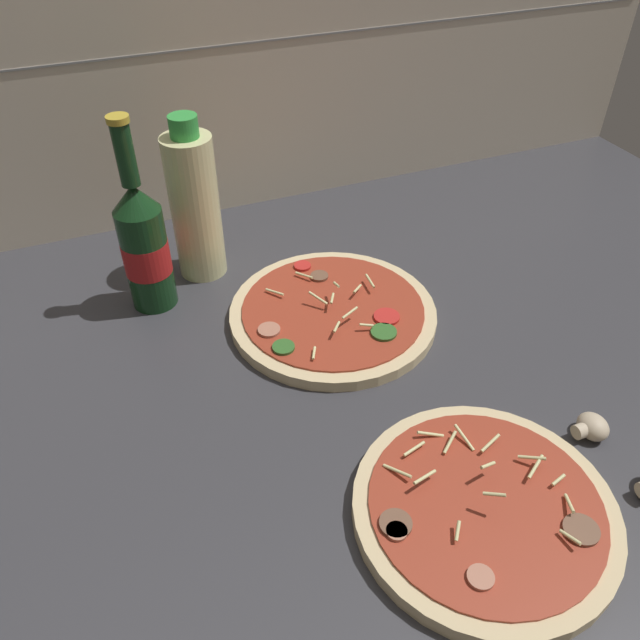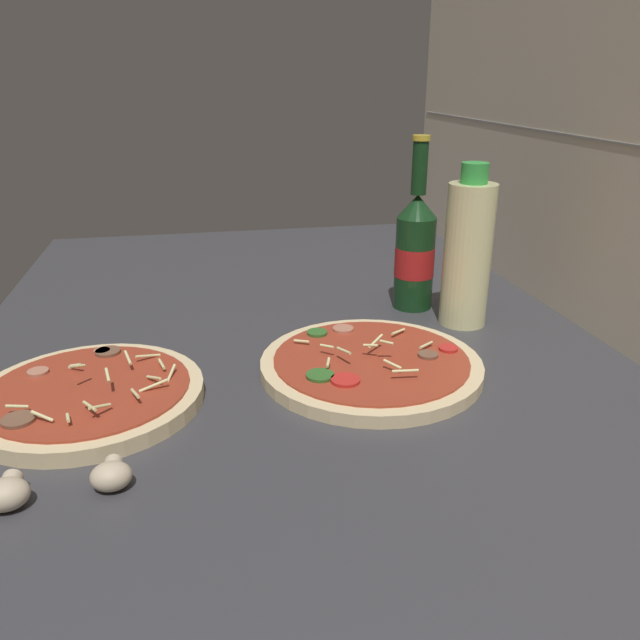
{
  "view_description": "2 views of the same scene",
  "coord_description": "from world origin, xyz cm",
  "views": [
    {
      "loc": [
        -25.27,
        -52.59,
        58.14
      ],
      "look_at": [
        -1.71,
        5.45,
        6.3
      ],
      "focal_mm": 35.0,
      "sensor_mm": 36.0,
      "label": 1
    },
    {
      "loc": [
        72.28,
        -11.34,
        38.67
      ],
      "look_at": [
        -4.8,
        3.92,
        7.57
      ],
      "focal_mm": 35.0,
      "sensor_mm": 36.0,
      "label": 2
    }
  ],
  "objects": [
    {
      "name": "mushroom_left",
      "position": [
        21.84,
        -29.84,
        3.94
      ],
      "size": [
        4.32,
        4.11,
        2.88
      ],
      "color": "beige",
      "rests_on": "counter_slab"
    },
    {
      "name": "beer_bottle",
      "position": [
        -20.47,
        22.66,
        12.26
      ],
      "size": [
        6.44,
        6.44,
        27.56
      ],
      "color": "#143819",
      "rests_on": "counter_slab"
    },
    {
      "name": "counter_slab",
      "position": [
        0.0,
        0.0,
        1.25
      ],
      "size": [
        160.0,
        90.0,
        2.5
      ],
      "color": "#38383D",
      "rests_on": "ground"
    },
    {
      "name": "oil_bottle",
      "position": [
        -12.05,
        27.88,
        13.74
      ],
      "size": [
        7.14,
        7.14,
        24.45
      ],
      "color": "beige",
      "rests_on": "counter_slab"
    },
    {
      "name": "mushroom_right",
      "position": [
        20.74,
        -20.99,
        3.85
      ],
      "size": [
        4.04,
        3.85,
        2.69
      ],
      "color": "beige",
      "rests_on": "counter_slab"
    },
    {
      "name": "pizza_near",
      "position": [
        3.56,
        -25.41,
        3.57
      ],
      "size": [
        26.59,
        26.59,
        5.35
      ],
      "color": "beige",
      "rests_on": "counter_slab"
    },
    {
      "name": "pizza_far",
      "position": [
        1.8,
        9.33,
        3.47
      ],
      "size": [
        28.74,
        28.74,
        4.95
      ],
      "color": "beige",
      "rests_on": "counter_slab"
    }
  ]
}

